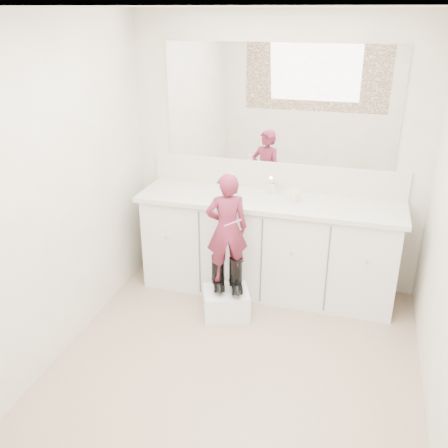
% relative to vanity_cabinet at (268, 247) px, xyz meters
% --- Properties ---
extents(floor, '(3.00, 3.00, 0.00)m').
position_rel_vanity_cabinet_xyz_m(floor, '(0.00, -1.23, -0.42)').
color(floor, '#8B715B').
rests_on(floor, ground).
extents(ceiling, '(3.00, 3.00, 0.00)m').
position_rel_vanity_cabinet_xyz_m(ceiling, '(0.00, -1.23, 1.97)').
color(ceiling, white).
rests_on(ceiling, wall_back).
extents(wall_back, '(2.60, 0.00, 2.60)m').
position_rel_vanity_cabinet_xyz_m(wall_back, '(0.00, 0.27, 0.77)').
color(wall_back, beige).
rests_on(wall_back, floor).
extents(wall_front, '(2.60, 0.00, 2.60)m').
position_rel_vanity_cabinet_xyz_m(wall_front, '(0.00, -2.73, 0.77)').
color(wall_front, beige).
rests_on(wall_front, floor).
extents(wall_left, '(0.00, 3.00, 3.00)m').
position_rel_vanity_cabinet_xyz_m(wall_left, '(-1.30, -1.23, 0.78)').
color(wall_left, beige).
rests_on(wall_left, floor).
extents(vanity_cabinet, '(2.20, 0.55, 0.85)m').
position_rel_vanity_cabinet_xyz_m(vanity_cabinet, '(0.00, 0.00, 0.00)').
color(vanity_cabinet, silver).
rests_on(vanity_cabinet, floor).
extents(countertop, '(2.28, 0.58, 0.04)m').
position_rel_vanity_cabinet_xyz_m(countertop, '(0.00, -0.01, 0.45)').
color(countertop, beige).
rests_on(countertop, vanity_cabinet).
extents(backsplash, '(2.28, 0.03, 0.25)m').
position_rel_vanity_cabinet_xyz_m(backsplash, '(0.00, 0.26, 0.59)').
color(backsplash, beige).
rests_on(backsplash, countertop).
extents(mirror, '(2.00, 0.02, 1.00)m').
position_rel_vanity_cabinet_xyz_m(mirror, '(0.00, 0.26, 1.22)').
color(mirror, white).
rests_on(mirror, wall_back).
extents(dot_panel, '(2.00, 0.01, 1.20)m').
position_rel_vanity_cabinet_xyz_m(dot_panel, '(0.00, -2.71, 1.22)').
color(dot_panel, '#472819').
rests_on(dot_panel, wall_front).
extents(faucet, '(0.08, 0.08, 0.10)m').
position_rel_vanity_cabinet_xyz_m(faucet, '(0.00, 0.15, 0.52)').
color(faucet, silver).
rests_on(faucet, countertop).
extents(cup, '(0.13, 0.13, 0.10)m').
position_rel_vanity_cabinet_xyz_m(cup, '(0.21, -0.00, 0.51)').
color(cup, '#F1EBC1').
rests_on(cup, countertop).
extents(soap_bottle, '(0.10, 0.10, 0.21)m').
position_rel_vanity_cabinet_xyz_m(soap_bottle, '(-0.32, -0.06, 0.57)').
color(soap_bottle, white).
rests_on(soap_bottle, countertop).
extents(step_stool, '(0.46, 0.42, 0.24)m').
position_rel_vanity_cabinet_xyz_m(step_stool, '(-0.24, -0.52, -0.31)').
color(step_stool, white).
rests_on(step_stool, floor).
extents(boot_left, '(0.18, 0.23, 0.31)m').
position_rel_vanity_cabinet_xyz_m(boot_left, '(-0.31, -0.50, -0.03)').
color(boot_left, black).
rests_on(boot_left, step_stool).
extents(boot_right, '(0.18, 0.23, 0.31)m').
position_rel_vanity_cabinet_xyz_m(boot_right, '(-0.16, -0.50, -0.03)').
color(boot_right, black).
rests_on(boot_right, step_stool).
extents(toddler, '(0.39, 0.33, 0.91)m').
position_rel_vanity_cabinet_xyz_m(toddler, '(-0.24, -0.50, 0.37)').
color(toddler, '#B33758').
rests_on(toddler, step_stool).
extents(toothbrush, '(0.13, 0.06, 0.06)m').
position_rel_vanity_cabinet_xyz_m(toothbrush, '(-0.17, -0.58, 0.46)').
color(toothbrush, '#DA549F').
rests_on(toothbrush, toddler).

